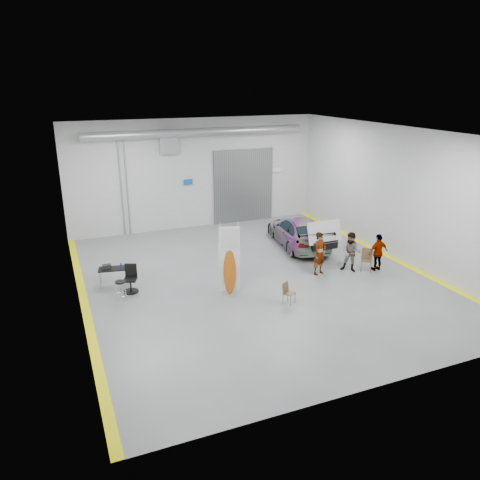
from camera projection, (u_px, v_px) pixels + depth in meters
name	position (u px, v px, depth m)	size (l,w,h in m)	color
ground	(255.00, 278.00, 19.64)	(16.00, 16.00, 0.00)	slate
room_shell	(240.00, 172.00, 20.35)	(14.02, 16.18, 6.01)	silver
sedan_car	(298.00, 232.00, 23.27)	(2.03, 4.99, 1.45)	white
person_a	(320.00, 253.00, 19.76)	(0.68, 0.44, 1.86)	#8B5B4C
person_b	(351.00, 252.00, 20.06)	(0.86, 0.66, 1.75)	slate
person_c	(378.00, 252.00, 20.20)	(0.96, 0.39, 1.65)	brown
surfboard_display	(231.00, 265.00, 17.90)	(0.78, 0.39, 2.87)	white
folding_chair_near	(289.00, 297.00, 17.33)	(0.52, 0.56, 0.80)	brown
folding_chair_far	(366.00, 264.00, 20.27)	(0.64, 0.71, 0.97)	brown
shop_stool	(121.00, 291.00, 17.49)	(0.40, 0.40, 0.79)	black
work_table	(112.00, 268.00, 18.69)	(1.25, 0.78, 0.95)	#929499
office_chair	(130.00, 280.00, 18.21)	(0.62, 0.66, 1.10)	black
trunk_lid	(323.00, 230.00, 21.06)	(1.69, 1.02, 0.04)	silver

